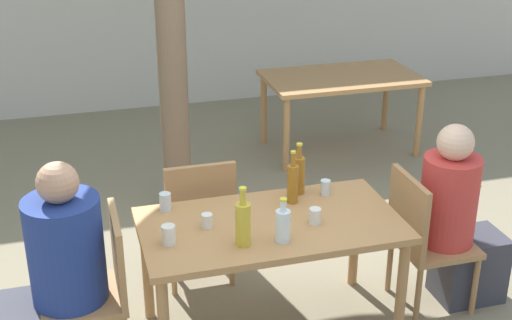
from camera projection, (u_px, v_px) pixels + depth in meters
dining_table_front at (271, 235)px, 3.98m from camera, size 1.45×0.78×0.72m
dining_table_back at (341, 84)px, 6.54m from camera, size 1.40×0.82×0.72m
patio_chair_0 at (99, 283)px, 3.80m from camera, size 0.44×0.44×0.89m
patio_chair_1 at (423, 235)px, 4.27m from camera, size 0.44×0.44×0.89m
patio_chair_2 at (198, 215)px, 4.51m from camera, size 0.44×0.44×0.89m
person_seated_0 at (54, 280)px, 3.72m from camera, size 0.60×0.39×1.22m
person_seated_1 at (458, 225)px, 4.32m from camera, size 0.57×0.34×1.19m
amber_bottle_0 at (293, 183)px, 4.12m from camera, size 0.06×0.06×0.32m
water_bottle_1 at (283, 225)px, 3.72m from camera, size 0.08×0.08×0.25m
amber_bottle_2 at (299, 174)px, 4.23m from camera, size 0.07×0.07×0.32m
oil_cruet_3 at (243, 223)px, 3.67m from camera, size 0.08×0.08×0.33m
drinking_glass_0 at (315, 216)px, 3.92m from camera, size 0.07×0.07×0.09m
drinking_glass_1 at (165, 202)px, 4.05m from camera, size 0.07×0.07×0.11m
drinking_glass_2 at (169, 235)px, 3.71m from camera, size 0.07×0.07×0.11m
drinking_glass_3 at (207, 221)px, 3.87m from camera, size 0.06×0.06×0.08m
drinking_glass_4 at (325, 187)px, 4.24m from camera, size 0.06×0.06×0.09m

